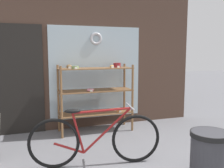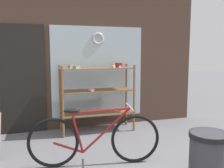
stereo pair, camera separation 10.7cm
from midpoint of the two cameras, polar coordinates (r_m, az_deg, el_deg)
The scene contains 4 objects.
storefront_facade at distance 5.22m, azimuth -5.34°, elevation 9.66°, with size 4.83×0.13×3.69m.
display_case at distance 4.94m, azimuth -2.66°, elevation -1.52°, with size 1.45×0.48×1.36m.
bicycle at distance 3.55m, azimuth -3.12°, elevation -12.47°, with size 1.82×0.49×0.83m.
trash_bin at distance 3.38m, azimuth 22.08°, elevation -14.81°, with size 0.48×0.48×0.61m.
Camera 2 is at (-1.09, -2.19, 1.58)m, focal length 40.00 mm.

